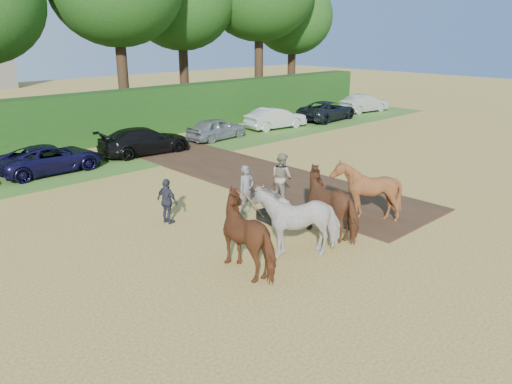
{
  "coord_description": "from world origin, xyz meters",
  "views": [
    {
      "loc": [
        -13.79,
        -9.17,
        6.46
      ],
      "look_at": [
        -3.12,
        2.13,
        1.4
      ],
      "focal_mm": 35.0,
      "sensor_mm": 36.0,
      "label": 1
    }
  ],
  "objects_px": {
    "spectator_far": "(167,201)",
    "parked_cars": "(192,134)",
    "spectator_near": "(282,177)",
    "plough_team": "(314,209)"
  },
  "relations": [
    {
      "from": "plough_team",
      "to": "spectator_far",
      "type": "bearing_deg",
      "value": 119.2
    },
    {
      "from": "spectator_near",
      "to": "spectator_far",
      "type": "height_order",
      "value": "spectator_near"
    },
    {
      "from": "plough_team",
      "to": "parked_cars",
      "type": "xyz_separation_m",
      "value": [
        5.43,
        13.9,
        -0.36
      ]
    },
    {
      "from": "spectator_far",
      "to": "plough_team",
      "type": "relative_size",
      "value": 0.23
    },
    {
      "from": "spectator_near",
      "to": "spectator_far",
      "type": "relative_size",
      "value": 1.2
    },
    {
      "from": "spectator_near",
      "to": "plough_team",
      "type": "relative_size",
      "value": 0.27
    },
    {
      "from": "spectator_far",
      "to": "parked_cars",
      "type": "height_order",
      "value": "spectator_far"
    },
    {
      "from": "plough_team",
      "to": "parked_cars",
      "type": "bearing_deg",
      "value": 68.67
    },
    {
      "from": "spectator_near",
      "to": "plough_team",
      "type": "height_order",
      "value": "plough_team"
    },
    {
      "from": "spectator_near",
      "to": "spectator_far",
      "type": "xyz_separation_m",
      "value": [
        -4.62,
        1.05,
        -0.16
      ]
    }
  ]
}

